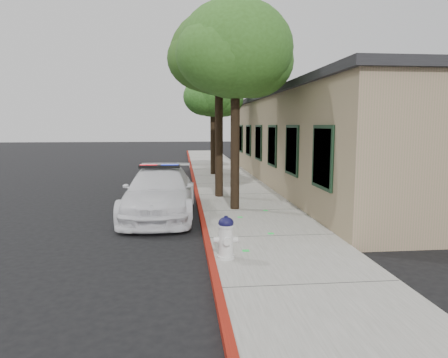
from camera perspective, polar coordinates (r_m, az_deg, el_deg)
ground at (r=9.74m, az=-2.78°, el=-9.07°), size 120.00×120.00×0.00m
sidewalk at (r=12.79m, az=3.67°, el=-4.69°), size 3.20×60.00×0.15m
red_curb at (r=12.63m, az=-3.26°, el=-4.82°), size 0.14×60.00×0.16m
clapboard_building at (r=19.69m, az=15.58°, el=5.38°), size 7.30×20.89×4.24m
police_car at (r=12.64m, az=-8.97°, el=-1.84°), size 2.27×5.16×1.60m
fire_hydrant at (r=8.13m, az=0.28°, el=-8.17°), size 0.49×0.42×0.86m
street_tree_near at (r=12.88m, az=1.66°, el=17.11°), size 3.68×3.49×6.40m
street_tree_mid at (r=15.22m, az=-0.66°, el=16.63°), size 3.76×3.50×6.68m
street_tree_far at (r=21.94m, az=-1.54°, el=11.60°), size 3.21×2.94×5.56m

